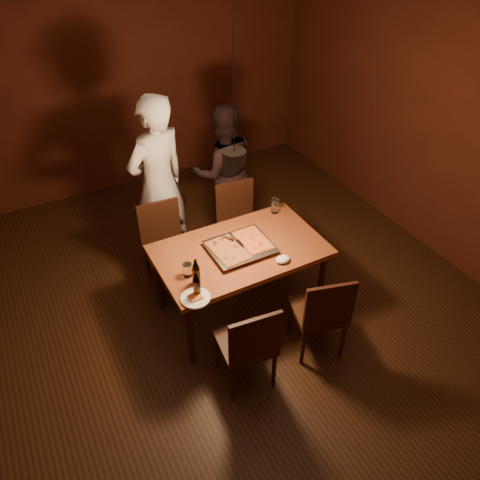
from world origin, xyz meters
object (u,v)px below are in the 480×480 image
dining_table (240,255)px  pendant_lamp (234,156)px  chair_far_left (164,238)px  chair_far_right (238,216)px  beer_bottle_b (196,272)px  diner_dark (223,171)px  beer_bottle_a (197,283)px  diner_white (159,184)px  chair_near_left (250,341)px  chair_near_right (323,309)px  plate_slice (196,298)px  pizza_tray (240,248)px

dining_table → pendant_lamp: pendant_lamp is taller
chair_far_left → chair_far_right: same height
dining_table → chair_far_right: bearing=63.1°
beer_bottle_b → diner_dark: 1.80m
chair_far_right → beer_bottle_a: beer_bottle_a is taller
diner_white → chair_near_left: bearing=70.6°
chair_near_right → pendant_lamp: size_ratio=0.47×
chair_far_right → plate_slice: (-0.98, -1.12, 0.22)m
beer_bottle_b → pendant_lamp: size_ratio=0.22×
chair_near_left → chair_near_right: size_ratio=0.94×
dining_table → beer_bottle_b: beer_bottle_b is taller
pendant_lamp → dining_table: bearing=47.9°
diner_white → diner_dark: (0.80, 0.16, -0.15)m
chair_near_left → plate_slice: 0.54m
plate_slice → pizza_tray: bearing=32.1°
plate_slice → chair_far_left: bearing=82.8°
chair_near_right → diner_white: diner_white is taller
plate_slice → diner_white: bearing=79.8°
pendant_lamp → diner_white: bearing=99.8°
pendant_lamp → plate_slice: bearing=-152.1°
chair_near_left → beer_bottle_a: beer_bottle_a is taller
diner_dark → pendant_lamp: 1.82m
chair_near_right → pizza_tray: chair_near_right is taller
chair_far_right → diner_dark: diner_dark is taller
dining_table → pizza_tray: size_ratio=2.73×
plate_slice → chair_far_right: bearing=49.0°
chair_far_left → pizza_tray: bearing=124.3°
chair_far_right → chair_near_left: same height
pizza_tray → diner_dark: (0.47, 1.29, 0.00)m
diner_dark → pizza_tray: bearing=78.0°
pizza_tray → pendant_lamp: (-0.11, -0.12, 0.99)m
beer_bottle_a → chair_near_right: bearing=-25.8°
chair_near_left → chair_near_right: bearing=7.0°
diner_white → beer_bottle_b: bearing=63.1°
beer_bottle_b → diner_white: size_ratio=0.13×
chair_far_right → chair_far_left: bearing=4.4°
chair_far_left → beer_bottle_a: 1.15m
beer_bottle_b → pendant_lamp: pendant_lamp is taller
chair_near_left → beer_bottle_a: bearing=121.9°
chair_far_left → beer_bottle_b: beer_bottle_b is taller
chair_far_right → diner_dark: size_ratio=0.31×
chair_near_left → beer_bottle_a: 0.61m
beer_bottle_a → diner_dark: size_ratio=0.15×
diner_white → pizza_tray: bearing=87.2°
plate_slice → chair_near_right: bearing=-22.9°
beer_bottle_a → pizza_tray: bearing=30.6°
chair_near_right → diner_dark: diner_dark is taller
chair_far_right → diner_dark: (0.10, 0.54, 0.24)m
chair_far_right → beer_bottle_b: 1.35m
chair_near_right → diner_white: (-0.69, 1.91, 0.39)m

